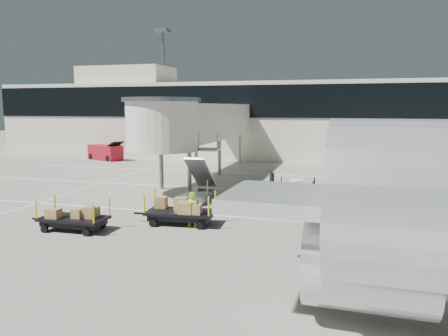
{
  "coord_description": "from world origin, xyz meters",
  "views": [
    {
      "loc": [
        6.85,
        -18.65,
        5.47
      ],
      "look_at": [
        0.17,
        5.11,
        2.0
      ],
      "focal_mm": 35.0,
      "sensor_mm": 36.0,
      "label": 1
    }
  ],
  "objects_px": {
    "minivan": "(429,170)",
    "belt_loader": "(106,152)",
    "suitcase_cart": "(341,199)",
    "ground_worker": "(192,210)",
    "baggage_tug": "(284,188)",
    "box_cart_far": "(73,219)",
    "box_cart_near": "(178,212)"
  },
  "relations": [
    {
      "from": "minivan",
      "to": "box_cart_near",
      "type": "bearing_deg",
      "value": -128.28
    },
    {
      "from": "ground_worker",
      "to": "belt_loader",
      "type": "relative_size",
      "value": 0.36
    },
    {
      "from": "box_cart_near",
      "to": "box_cart_far",
      "type": "height_order",
      "value": "box_cart_near"
    },
    {
      "from": "ground_worker",
      "to": "box_cart_near",
      "type": "bearing_deg",
      "value": 169.94
    },
    {
      "from": "suitcase_cart",
      "to": "box_cart_near",
      "type": "xyz_separation_m",
      "value": [
        -7.28,
        -5.44,
        0.07
      ]
    },
    {
      "from": "box_cart_near",
      "to": "box_cart_far",
      "type": "xyz_separation_m",
      "value": [
        -4.16,
        -2.23,
        -0.07
      ]
    },
    {
      "from": "ground_worker",
      "to": "baggage_tug",
      "type": "bearing_deg",
      "value": 75.83
    },
    {
      "from": "baggage_tug",
      "to": "ground_worker",
      "type": "height_order",
      "value": "ground_worker"
    },
    {
      "from": "box_cart_far",
      "to": "ground_worker",
      "type": "height_order",
      "value": "ground_worker"
    },
    {
      "from": "baggage_tug",
      "to": "suitcase_cart",
      "type": "distance_m",
      "value": 3.93
    },
    {
      "from": "ground_worker",
      "to": "minivan",
      "type": "bearing_deg",
      "value": 58.79
    },
    {
      "from": "box_cart_far",
      "to": "ground_worker",
      "type": "xyz_separation_m",
      "value": [
        4.93,
        1.98,
        0.29
      ]
    },
    {
      "from": "box_cart_near",
      "to": "belt_loader",
      "type": "distance_m",
      "value": 27.09
    },
    {
      "from": "suitcase_cart",
      "to": "box_cart_far",
      "type": "xyz_separation_m",
      "value": [
        -11.44,
        -7.67,
        -0.01
      ]
    },
    {
      "from": "box_cart_near",
      "to": "box_cart_far",
      "type": "relative_size",
      "value": 1.08
    },
    {
      "from": "suitcase_cart",
      "to": "minivan",
      "type": "xyz_separation_m",
      "value": [
        5.89,
        9.51,
        0.5
      ]
    },
    {
      "from": "suitcase_cart",
      "to": "box_cart_far",
      "type": "height_order",
      "value": "suitcase_cart"
    },
    {
      "from": "minivan",
      "to": "belt_loader",
      "type": "bearing_deg",
      "value": 170.84
    },
    {
      "from": "ground_worker",
      "to": "minivan",
      "type": "relative_size",
      "value": 0.35
    },
    {
      "from": "ground_worker",
      "to": "belt_loader",
      "type": "height_order",
      "value": "belt_loader"
    },
    {
      "from": "box_cart_far",
      "to": "minivan",
      "type": "height_order",
      "value": "minivan"
    },
    {
      "from": "box_cart_near",
      "to": "ground_worker",
      "type": "distance_m",
      "value": 0.84
    },
    {
      "from": "belt_loader",
      "to": "box_cart_far",
      "type": "bearing_deg",
      "value": -39.29
    },
    {
      "from": "box_cart_far",
      "to": "minivan",
      "type": "xyz_separation_m",
      "value": [
        17.33,
        17.18,
        0.51
      ]
    },
    {
      "from": "baggage_tug",
      "to": "ground_worker",
      "type": "distance_m",
      "value": 8.31
    },
    {
      "from": "baggage_tug",
      "to": "suitcase_cart",
      "type": "xyz_separation_m",
      "value": [
        3.38,
        -2.01,
        -0.04
      ]
    },
    {
      "from": "box_cart_near",
      "to": "belt_loader",
      "type": "xyz_separation_m",
      "value": [
        -16.59,
        21.41,
        0.18
      ]
    },
    {
      "from": "suitcase_cart",
      "to": "box_cart_far",
      "type": "relative_size",
      "value": 1.08
    },
    {
      "from": "baggage_tug",
      "to": "minivan",
      "type": "height_order",
      "value": "minivan"
    },
    {
      "from": "suitcase_cart",
      "to": "minivan",
      "type": "height_order",
      "value": "minivan"
    },
    {
      "from": "suitcase_cart",
      "to": "ground_worker",
      "type": "xyz_separation_m",
      "value": [
        -6.51,
        -5.69,
        0.28
      ]
    },
    {
      "from": "box_cart_far",
      "to": "belt_loader",
      "type": "distance_m",
      "value": 26.71
    }
  ]
}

